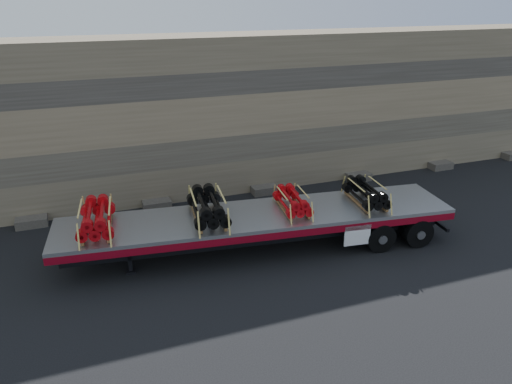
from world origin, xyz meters
The scene contains 7 objects.
ground centered at (0.00, 0.00, 0.00)m, with size 120.00×120.00×0.00m, color black.
rock_wall centered at (0.00, 6.50, 3.50)m, with size 44.00×3.00×7.00m, color #7A6B54.
trailer centered at (-0.18, -0.25, 0.70)m, with size 14.04×2.70×1.40m, color #ABADB3, non-canonical shape.
bundle_front centered at (-5.62, 0.38, 1.81)m, with size 1.14×2.28×0.81m, color red, non-canonical shape.
bundle_midfront centered at (-1.96, -0.05, 1.83)m, with size 1.19×2.39×0.85m, color black, non-canonical shape.
bundle_midrear centered at (1.07, -0.40, 1.74)m, with size 0.95×1.90×0.67m, color red, non-canonical shape.
bundle_rear centered at (3.91, -0.73, 1.77)m, with size 1.04×2.08×0.74m, color black, non-canonical shape.
Camera 1 is at (-5.88, -15.33, 8.72)m, focal length 35.00 mm.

